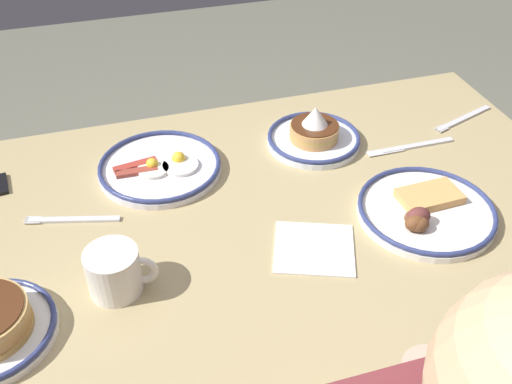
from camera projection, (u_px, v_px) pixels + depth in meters
dining_table at (263, 250)px, 1.27m from camera, size 1.40×0.86×0.75m
plate_near_main at (160, 167)px, 1.31m from camera, size 0.27×0.27×0.04m
plate_center_pancakes at (314, 135)px, 1.39m from camera, size 0.22×0.22×0.10m
plate_far_companion at (426, 210)px, 1.19m from camera, size 0.28×0.28×0.05m
coffee_mug at (115, 271)px, 1.02m from camera, size 0.12×0.09×0.09m
paper_napkin at (314, 248)px, 1.12m from camera, size 0.19×0.18×0.00m
fork_near at (463, 119)px, 1.48m from camera, size 0.19×0.08×0.01m
fork_far at (72, 220)px, 1.18m from camera, size 0.19×0.07×0.01m
butter_knife at (410, 147)px, 1.38m from camera, size 0.22×0.02×0.01m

